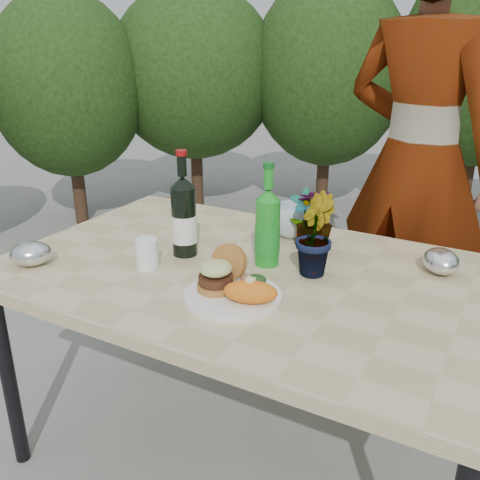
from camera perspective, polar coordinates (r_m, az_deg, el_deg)
The scene contains 18 objects.
ground at distance 2.13m, azimuth 1.12°, elevation -21.88°, with size 80.00×80.00×0.00m, color slate.
patio_table at distance 1.73m, azimuth 1.29°, elevation -4.94°, with size 1.60×1.00×0.75m.
shrub_hedge at distance 3.11m, azimuth 18.23°, elevation 13.77°, with size 6.81×4.99×2.06m.
dinner_plate at distance 1.53m, azimuth -0.80°, elevation -5.99°, with size 0.28×0.28×0.01m, color white.
burger_stack at distance 1.54m, azimuth -2.24°, elevation -3.49°, with size 0.11×0.16×0.11m.
sweet_potato at distance 1.46m, azimuth 1.12°, elevation -5.56°, with size 0.15×0.08×0.06m, color orange.
grilled_veg at distance 1.58m, azimuth 1.41°, elevation -4.12°, with size 0.08×0.05×0.03m.
wine_bottle at distance 1.79m, azimuth -6.01°, elevation 2.40°, with size 0.09×0.09×0.36m.
sparkling_water at distance 1.70m, azimuth 2.95°, elevation 1.24°, with size 0.08×0.08×0.34m.
plastic_cup at distance 1.73m, azimuth -9.90°, elevation -1.44°, with size 0.07×0.07×0.10m, color white.
seedling_left at distance 1.85m, azimuth 7.00°, elevation 2.21°, with size 0.11×0.07×0.21m, color #25511C.
seedling_mid at distance 1.65m, azimuth 7.87°, elevation 0.58°, with size 0.14×0.11×0.25m, color #26591E.
seedling_right at distance 1.84m, azimuth 7.95°, elevation 2.22°, with size 0.12×0.12×0.22m, color #20561D.
blue_bowl at distance 1.97m, azimuth 5.61°, elevation 2.03°, with size 0.15×0.15×0.12m, color silver.
foil_packet_left at distance 1.85m, azimuth -21.40°, elevation -1.37°, with size 0.13×0.11×0.08m, color silver.
foil_packet_right at distance 1.79m, azimuth 20.66°, elevation -2.12°, with size 0.13×0.11×0.08m, color silver.
person at distance 2.36m, azimuth 18.40°, elevation 7.77°, with size 0.69×0.45×1.89m, color #99644C.
terracotta_pot at distance 4.54m, azimuth -7.78°, elevation 3.45°, with size 0.17×0.17×0.14m.
Camera 1 is at (0.72, -1.37, 1.46)m, focal length 40.00 mm.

